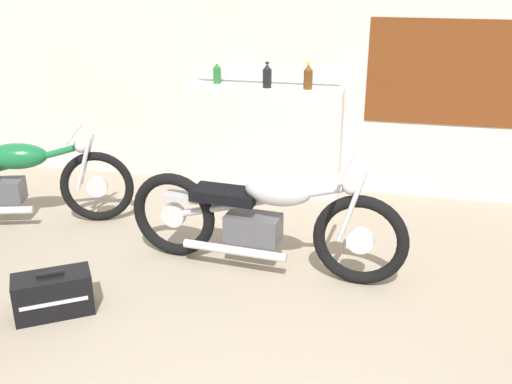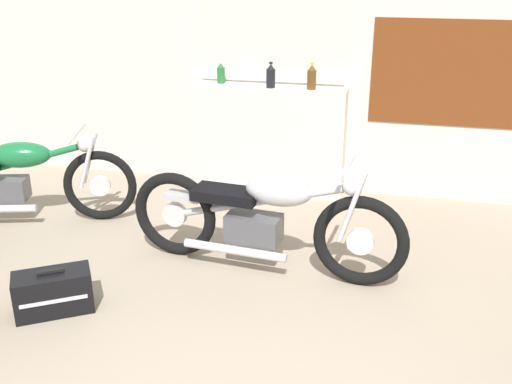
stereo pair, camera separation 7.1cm
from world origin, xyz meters
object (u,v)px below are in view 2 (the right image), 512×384
Objects in this scene: bottle_left_center at (271,76)px; bottle_center at (312,78)px; motorcycle_green at (9,178)px; motorcycle_silver at (263,218)px; hard_case_black at (53,292)px; bottle_leftmost at (221,74)px.

bottle_left_center is 0.38m from bottle_center.
motorcycle_green is 2.35m from motorcycle_silver.
motorcycle_silver is (2.33, -0.33, 0.01)m from motorcycle_green.
motorcycle_green is at bearing 171.99° from motorcycle_silver.
bottle_left_center is 0.44× the size of hard_case_black.
motorcycle_green is 1.68m from hard_case_black.
bottle_leftmost is 2.75m from hard_case_black.
bottle_center is at bearing 61.94° from hard_case_black.
bottle_left_center is at bearing -177.54° from bottle_center.
bottle_leftmost reaches higher than motorcycle_silver.
bottle_center is (0.38, 0.02, 0.00)m from bottle_left_center.
hard_case_black is at bearing -143.54° from motorcycle_silver.
motorcycle_green is at bearing -149.30° from bottle_left_center.
hard_case_black is (-0.93, -2.43, -1.01)m from bottle_left_center.
bottle_center is (0.89, -0.08, 0.02)m from bottle_leftmost.
bottle_left_center is 0.98× the size of bottle_center.
motorcycle_silver reaches higher than hard_case_black.
bottle_leftmost is 2.15m from motorcycle_green.
hard_case_black is (1.12, -1.22, -0.27)m from motorcycle_green.
bottle_left_center is 2.50m from motorcycle_green.
motorcycle_silver is (0.79, -1.64, -0.72)m from bottle_leftmost.
bottle_center is 1.73m from motorcycle_silver.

